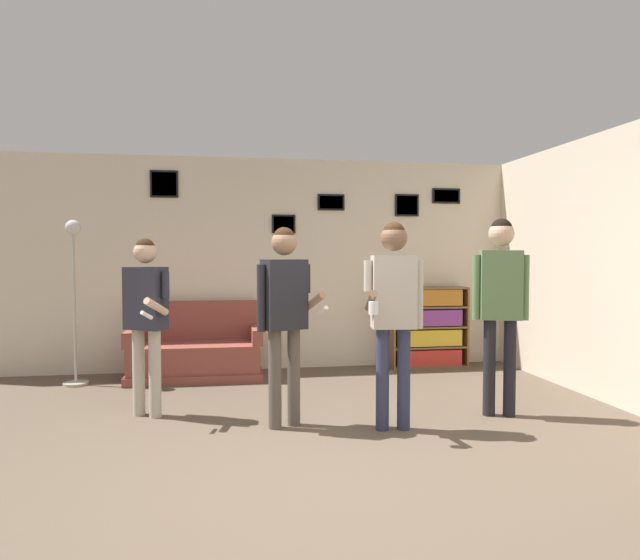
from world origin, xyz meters
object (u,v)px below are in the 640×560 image
at_px(floor_lamp, 74,285).
at_px(person_player_foreground_center, 284,304).
at_px(person_player_foreground_left, 146,308).
at_px(person_watcher_holding_cup, 394,302).
at_px(couch, 196,353).
at_px(bookshelf, 428,327).
at_px(person_spectator_near_bookshelf, 501,293).

height_order(floor_lamp, person_player_foreground_center, floor_lamp).
bearing_deg(person_player_foreground_left, person_watcher_holding_cup, -19.66).
xyz_separation_m(person_player_foreground_left, person_watcher_holding_cup, (2.10, -0.75, 0.09)).
height_order(couch, floor_lamp, floor_lamp).
xyz_separation_m(couch, person_player_foreground_left, (-0.35, -1.61, 0.69)).
xyz_separation_m(bookshelf, floor_lamp, (-4.30, -0.39, 0.61)).
relative_size(couch, bookshelf, 1.49).
height_order(floor_lamp, person_player_foreground_left, floor_lamp).
relative_size(floor_lamp, person_spectator_near_bookshelf, 1.04).
height_order(person_player_foreground_left, person_spectator_near_bookshelf, person_spectator_near_bookshelf).
bearing_deg(couch, person_spectator_near_bookshelf, -36.74).
bearing_deg(person_player_foreground_center, bookshelf, 47.66).
xyz_separation_m(person_player_foreground_center, person_spectator_near_bookshelf, (1.97, 0.02, 0.07)).
distance_m(floor_lamp, person_player_foreground_center, 2.92).
relative_size(bookshelf, person_player_foreground_left, 0.65).
bearing_deg(person_spectator_near_bookshelf, person_watcher_holding_cup, -166.84).
bearing_deg(person_watcher_holding_cup, person_player_foreground_left, 160.34).
xyz_separation_m(person_player_foreground_left, person_spectator_near_bookshelf, (3.18, -0.50, 0.13)).
bearing_deg(floor_lamp, person_spectator_near_bookshelf, -24.83).
relative_size(couch, person_player_foreground_left, 0.96).
height_order(couch, person_spectator_near_bookshelf, person_spectator_near_bookshelf).
height_order(person_player_foreground_center, person_watcher_holding_cup, person_watcher_holding_cup).
relative_size(floor_lamp, person_player_foreground_center, 1.09).
bearing_deg(bookshelf, person_spectator_near_bookshelf, -93.82).
xyz_separation_m(floor_lamp, person_player_foreground_left, (0.97, -1.42, -0.14)).
bearing_deg(couch, bookshelf, 3.77).
height_order(bookshelf, person_player_foreground_center, person_player_foreground_center).
height_order(person_player_foreground_left, person_watcher_holding_cup, person_watcher_holding_cup).
height_order(bookshelf, person_player_foreground_left, person_player_foreground_left).
relative_size(couch, person_spectator_near_bookshelf, 0.87).
bearing_deg(person_watcher_holding_cup, bookshelf, 64.30).
relative_size(person_player_foreground_left, person_spectator_near_bookshelf, 0.90).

